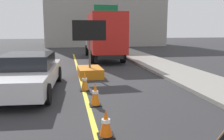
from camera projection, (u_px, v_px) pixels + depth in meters
arrow_board_trailer at (90, 67)px, 11.92m from camera, size 1.60×1.84×2.70m
box_truck at (103, 35)px, 18.45m from camera, size 2.53×8.03×3.35m
pickup_car at (27, 73)px, 9.11m from camera, size 2.40×5.30×1.38m
highway_guide_sign at (112, 18)px, 26.51m from camera, size 2.78×0.35×5.00m
far_building_block at (103, 10)px, 35.06m from camera, size 15.59×9.71×9.75m
traffic_cone_mid_lane at (106, 123)px, 5.30m from camera, size 0.36×0.36×0.62m
traffic_cone_far_lane at (95, 94)px, 7.43m from camera, size 0.36×0.36×0.74m
traffic_cone_curbside at (85, 81)px, 9.25m from camera, size 0.36×0.36×0.77m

